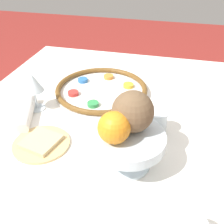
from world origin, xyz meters
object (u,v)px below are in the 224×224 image
fruit_stand (128,142)px  napkin_roll (27,112)px  seder_plate (102,90)px  wine_glass (33,84)px  orange_fruit (114,128)px  coconut (133,112)px  bread_plate (41,143)px  cup_mid (157,123)px

fruit_stand → napkin_roll: 0.40m
seder_plate → fruit_stand: fruit_stand is taller
wine_glass → fruit_stand: 0.41m
orange_fruit → coconut: 0.07m
seder_plate → bread_plate: 0.35m
seder_plate → orange_fruit: 0.43m
seder_plate → cup_mid: (0.20, 0.23, 0.02)m
wine_glass → cup_mid: bearing=85.3°
coconut → cup_mid: size_ratio=1.39×
bread_plate → seder_plate: bearing=165.0°
fruit_stand → napkin_roll: (-0.13, -0.37, -0.06)m
wine_glass → napkin_roll: bearing=-6.6°
fruit_stand → seder_plate: bearing=-154.0°
coconut → cup_mid: 0.18m
napkin_roll → coconut: bearing=74.3°
orange_fruit → napkin_roll: orange_fruit is taller
seder_plate → wine_glass: wine_glass is taller
orange_fruit → bread_plate: orange_fruit is taller
fruit_stand → coconut: bearing=171.6°
wine_glass → fruit_stand: (0.19, 0.37, -0.02)m
fruit_stand → bread_plate: 0.27m
fruit_stand → cup_mid: (-0.16, 0.06, -0.04)m
wine_glass → bread_plate: wine_glass is taller
bread_plate → cup_mid: bearing=113.5°
bread_plate → fruit_stand: bearing=86.7°
bread_plate → cup_mid: size_ratio=2.20×
napkin_roll → fruit_stand: bearing=70.4°
seder_plate → wine_glass: size_ratio=2.62×
orange_fruit → napkin_roll: size_ratio=0.41×
wine_glass → seder_plate: bearing=129.9°
fruit_stand → bread_plate: size_ratio=1.14×
seder_plate → wine_glass: 0.27m
seder_plate → cup_mid: bearing=49.8°
seder_plate → bread_plate: size_ratio=2.12×
fruit_stand → wine_glass: bearing=-117.6°
wine_glass → bread_plate: bearing=30.4°
seder_plate → coconut: coconut is taller
seder_plate → napkin_roll: napkin_roll is taller
coconut → napkin_roll: 0.41m
napkin_roll → bread_plate: bearing=43.1°
wine_glass → orange_fruit: bearing=56.7°
napkin_roll → cup_mid: bearing=93.0°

